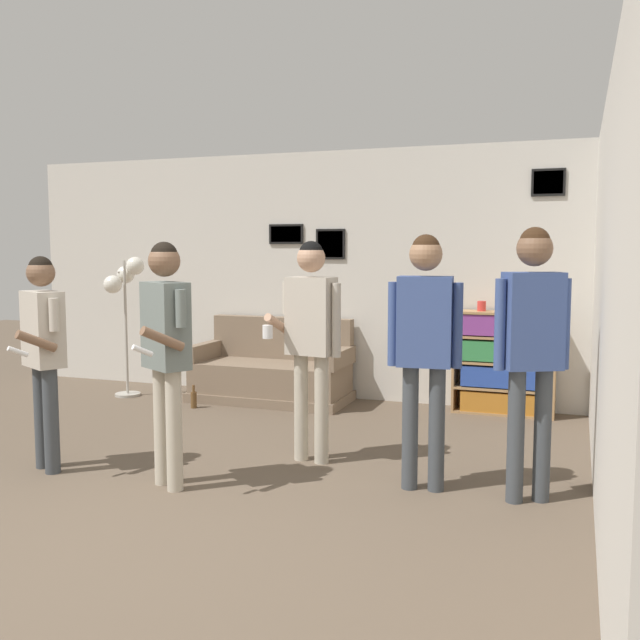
{
  "coord_description": "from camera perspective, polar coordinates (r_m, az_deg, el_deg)",
  "views": [
    {
      "loc": [
        2.5,
        -2.98,
        1.64
      ],
      "look_at": [
        0.62,
        2.21,
        1.09
      ],
      "focal_mm": 40.0,
      "sensor_mm": 36.0,
      "label": 1
    }
  ],
  "objects": [
    {
      "name": "ground_plane",
      "position": [
        4.23,
        -19.32,
        -17.5
      ],
      "size": [
        20.0,
        20.0,
        0.0
      ],
      "primitive_type": "plane",
      "color": "brown"
    },
    {
      "name": "wall_back",
      "position": [
        7.84,
        1.36,
        3.59
      ],
      "size": [
        7.68,
        0.08,
        2.7
      ],
      "color": "beige",
      "rests_on": "ground_plane"
    },
    {
      "name": "wall_right",
      "position": [
        5.2,
        21.82,
        2.08
      ],
      "size": [
        0.06,
        6.81,
        2.7
      ],
      "color": "beige",
      "rests_on": "ground_plane"
    },
    {
      "name": "couch",
      "position": [
        7.78,
        -3.84,
        -4.3
      ],
      "size": [
        1.7,
        0.8,
        0.88
      ],
      "color": "#7A6651",
      "rests_on": "ground_plane"
    },
    {
      "name": "bookshelf",
      "position": [
        7.32,
        14.5,
        -3.37
      ],
      "size": [
        0.99,
        0.3,
        1.02
      ],
      "color": "#A87F51",
      "rests_on": "ground_plane"
    },
    {
      "name": "floor_lamp",
      "position": [
        8.17,
        -15.34,
        2.49
      ],
      "size": [
        0.41,
        0.44,
        1.56
      ],
      "color": "#ADA89E",
      "rests_on": "ground_plane"
    },
    {
      "name": "person_player_foreground_left",
      "position": [
        5.6,
        -21.28,
        -1.6
      ],
      "size": [
        0.45,
        0.57,
        1.59
      ],
      "color": "#3D4247",
      "rests_on": "ground_plane"
    },
    {
      "name": "person_player_foreground_center",
      "position": [
        4.94,
        -12.25,
        -1.4
      ],
      "size": [
        0.44,
        0.59,
        1.69
      ],
      "color": "#B7AD99",
      "rests_on": "ground_plane"
    },
    {
      "name": "person_watcher_holding_cup",
      "position": [
        5.43,
        -0.74,
        -0.56
      ],
      "size": [
        0.54,
        0.41,
        1.7
      ],
      "color": "#B7AD99",
      "rests_on": "ground_plane"
    },
    {
      "name": "person_spectator_near_bookshelf",
      "position": [
        4.83,
        8.37,
        -1.09
      ],
      "size": [
        0.5,
        0.23,
        1.74
      ],
      "color": "#3D4247",
      "rests_on": "ground_plane"
    },
    {
      "name": "person_spectator_far_right",
      "position": [
        4.74,
        16.61,
        -1.02
      ],
      "size": [
        0.45,
        0.34,
        1.78
      ],
      "color": "#3D4247",
      "rests_on": "ground_plane"
    },
    {
      "name": "bottle_on_floor",
      "position": [
        7.53,
        -10.07,
        -6.24
      ],
      "size": [
        0.06,
        0.06,
        0.24
      ],
      "color": "brown",
      "rests_on": "ground_plane"
    },
    {
      "name": "drinking_cup",
      "position": [
        7.28,
        12.8,
        1.1
      ],
      "size": [
        0.09,
        0.09,
        0.1
      ],
      "color": "red",
      "rests_on": "bookshelf"
    }
  ]
}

